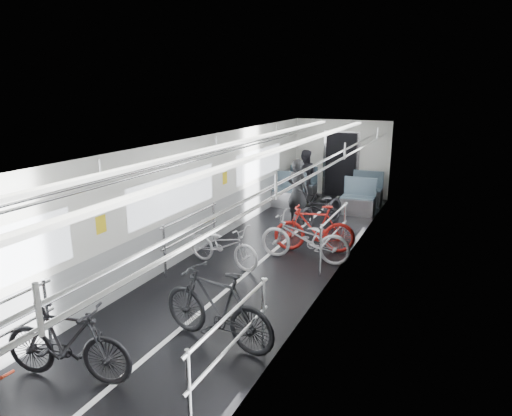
{
  "coord_description": "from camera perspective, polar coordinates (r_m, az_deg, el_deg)",
  "views": [
    {
      "loc": [
        3.44,
        -7.08,
        3.39
      ],
      "look_at": [
        0.0,
        0.49,
        1.17
      ],
      "focal_mm": 32.0,
      "sensor_mm": 36.0,
      "label": 1
    }
  ],
  "objects": [
    {
      "name": "bike_right_far",
      "position": [
        9.64,
        7.31,
        -2.56
      ],
      "size": [
        1.76,
        0.91,
        1.02
      ],
      "primitive_type": "imported",
      "rotation": [
        0.0,
        0.0,
        -1.3
      ],
      "color": "red",
      "rests_on": "floor"
    },
    {
      "name": "bike_aisle",
      "position": [
        11.28,
        8.13,
        -0.04
      ],
      "size": [
        1.21,
        2.01,
        1.0
      ],
      "primitive_type": "imported",
      "rotation": [
        0.0,
        0.0,
        -0.31
      ],
      "color": "black",
      "rests_on": "floor"
    },
    {
      "name": "car_shell",
      "position": [
        9.77,
        3.11,
        1.55
      ],
      "size": [
        3.02,
        14.01,
        2.41
      ],
      "color": "black",
      "rests_on": "ground"
    },
    {
      "name": "bike_left_mid",
      "position": [
        5.99,
        -22.57,
        -15.18
      ],
      "size": [
        1.72,
        0.79,
        1.0
      ],
      "primitive_type": "imported",
      "rotation": [
        0.0,
        0.0,
        1.77
      ],
      "color": "black",
      "rests_on": "floor"
    },
    {
      "name": "bike_left_far",
      "position": [
        8.87,
        -4.07,
        -4.63
      ],
      "size": [
        1.66,
        0.79,
        0.84
      ],
      "primitive_type": "imported",
      "rotation": [
        0.0,
        0.0,
        1.42
      ],
      "color": "#B8B7BD",
      "rests_on": "floor"
    },
    {
      "name": "bike_right_near",
      "position": [
        6.26,
        -4.89,
        -12.16
      ],
      "size": [
        1.86,
        0.77,
        1.08
      ],
      "primitive_type": "imported",
      "rotation": [
        0.0,
        0.0,
        -1.72
      ],
      "color": "black",
      "rests_on": "floor"
    },
    {
      "name": "person_seated",
      "position": [
        14.09,
        6.1,
        4.16
      ],
      "size": [
        0.78,
        0.62,
        1.54
      ],
      "primitive_type": "imported",
      "rotation": [
        0.0,
        0.0,
        3.2
      ],
      "color": "#28272E",
      "rests_on": "floor"
    },
    {
      "name": "person_standing",
      "position": [
        11.48,
        5.22,
        2.04
      ],
      "size": [
        0.69,
        0.55,
        1.67
      ],
      "primitive_type": "imported",
      "rotation": [
        0.0,
        0.0,
        2.87
      ],
      "color": "black",
      "rests_on": "floor"
    },
    {
      "name": "bike_right_mid",
      "position": [
        9.11,
        6.07,
        -3.74
      ],
      "size": [
        1.85,
        0.7,
        0.96
      ],
      "primitive_type": "imported",
      "rotation": [
        0.0,
        0.0,
        -1.54
      ],
      "color": "#B1B0B5",
      "rests_on": "floor"
    }
  ]
}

